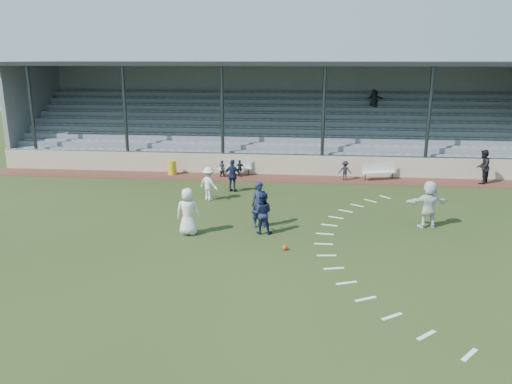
% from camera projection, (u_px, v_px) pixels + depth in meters
% --- Properties ---
extents(ground, '(90.00, 90.00, 0.00)m').
position_uv_depth(ground, '(249.00, 241.00, 19.20)').
color(ground, '#283817').
rests_on(ground, ground).
extents(cinder_track, '(34.00, 2.00, 0.02)m').
position_uv_depth(cinder_track, '(270.00, 178.00, 29.28)').
color(cinder_track, '#502820').
rests_on(cinder_track, ground).
extents(retaining_wall, '(34.00, 0.18, 1.20)m').
position_uv_depth(retaining_wall, '(272.00, 165.00, 30.14)').
color(retaining_wall, '#C2B095').
rests_on(retaining_wall, ground).
extents(bench_left, '(2.02, 1.08, 0.95)m').
position_uv_depth(bench_left, '(235.00, 166.00, 29.75)').
color(bench_left, silver).
rests_on(bench_left, cinder_track).
extents(bench_right, '(2.02, 1.07, 0.95)m').
position_uv_depth(bench_right, '(379.00, 170.00, 28.78)').
color(bench_right, silver).
rests_on(bench_right, cinder_track).
extents(trash_bin, '(0.52, 0.52, 0.83)m').
position_uv_depth(trash_bin, '(172.00, 168.00, 30.06)').
color(trash_bin, gold).
rests_on(trash_bin, cinder_track).
extents(football, '(0.20, 0.20, 0.20)m').
position_uv_depth(football, '(285.00, 248.00, 18.30)').
color(football, '#D63E0C').
rests_on(football, ground).
extents(player_white_lead, '(0.95, 0.64, 1.91)m').
position_uv_depth(player_white_lead, '(188.00, 212.00, 19.72)').
color(player_white_lead, white).
rests_on(player_white_lead, ground).
extents(player_navy_lead, '(0.79, 0.62, 1.93)m').
position_uv_depth(player_navy_lead, '(260.00, 205.00, 20.59)').
color(player_navy_lead, '#161E3E').
rests_on(player_navy_lead, ground).
extents(player_navy_mid, '(0.83, 0.65, 1.71)m').
position_uv_depth(player_navy_mid, '(262.00, 213.00, 19.88)').
color(player_navy_mid, '#161E3E').
rests_on(player_navy_mid, ground).
extents(player_white_wing, '(1.24, 1.07, 1.66)m').
position_uv_depth(player_white_wing, '(209.00, 184.00, 24.58)').
color(player_white_wing, white).
rests_on(player_white_wing, ground).
extents(player_navy_wing, '(1.07, 0.64, 1.71)m').
position_uv_depth(player_navy_wing, '(233.00, 176.00, 26.15)').
color(player_navy_wing, '#161E3E').
rests_on(player_navy_wing, ground).
extents(player_white_back, '(1.92, 0.97, 1.98)m').
position_uv_depth(player_white_back, '(429.00, 204.00, 20.59)').
color(player_white_back, white).
rests_on(player_white_back, ground).
extents(official, '(1.13, 1.18, 1.91)m').
position_uv_depth(official, '(483.00, 167.00, 27.76)').
color(official, black).
rests_on(official, cinder_track).
extents(sub_left_near, '(0.42, 0.34, 1.00)m').
position_uv_depth(sub_left_near, '(222.00, 169.00, 29.38)').
color(sub_left_near, black).
rests_on(sub_left_near, cinder_track).
extents(sub_left_far, '(0.61, 0.31, 0.99)m').
position_uv_depth(sub_left_far, '(240.00, 168.00, 29.50)').
color(sub_left_far, black).
rests_on(sub_left_far, cinder_track).
extents(sub_right, '(0.76, 0.49, 1.12)m').
position_uv_depth(sub_right, '(345.00, 170.00, 28.65)').
color(sub_right, black).
rests_on(sub_right, cinder_track).
extents(grandstand, '(34.60, 9.00, 6.61)m').
position_uv_depth(grandstand, '(277.00, 128.00, 34.25)').
color(grandstand, gray).
rests_on(grandstand, ground).
extents(penalty_arc, '(3.89, 14.63, 0.01)m').
position_uv_depth(penalty_arc, '(358.00, 245.00, 18.78)').
color(penalty_arc, white).
rests_on(penalty_arc, ground).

